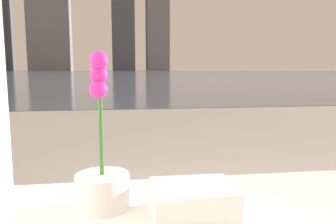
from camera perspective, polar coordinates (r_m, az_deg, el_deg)
potted_orchid at (r=0.96m, az=-11.41°, el=-10.80°), size 0.15×0.15×0.44m
towel_stack at (r=0.93m, az=4.33°, el=-14.94°), size 0.22×0.18×0.08m
harbor_water at (r=62.06m, az=-7.84°, el=6.79°), size 180.00×110.00×0.01m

